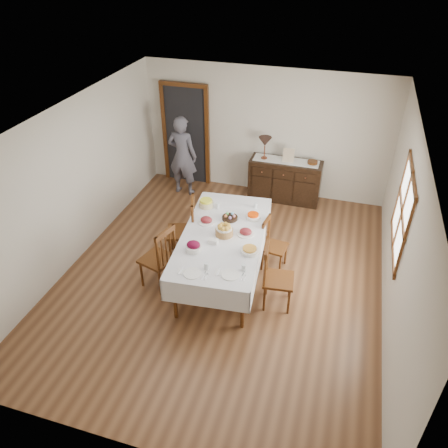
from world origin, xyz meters
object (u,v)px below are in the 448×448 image
(person, at_px, (182,153))
(table_lamp, at_px, (265,142))
(chair_right_far, at_px, (272,244))
(sideboard, at_px, (285,180))
(chair_right_near, at_px, (275,276))
(dining_table, at_px, (223,239))
(chair_left_near, at_px, (160,257))
(chair_left_far, at_px, (185,228))

(person, height_order, table_lamp, person)
(chair_right_far, relative_size, person, 0.50)
(sideboard, bearing_deg, chair_right_near, -82.58)
(person, bearing_deg, dining_table, 127.09)
(chair_left_near, distance_m, sideboard, 3.48)
(chair_left_far, height_order, person, person)
(sideboard, distance_m, table_lamp, 0.91)
(dining_table, distance_m, chair_right_far, 0.89)
(dining_table, distance_m, chair_left_near, 1.00)
(sideboard, bearing_deg, chair_left_near, -113.03)
(chair_right_near, relative_size, chair_right_far, 1.16)
(dining_table, height_order, table_lamp, table_lamp)
(chair_right_near, distance_m, sideboard, 3.13)
(chair_left_near, xyz_separation_m, table_lamp, (0.91, 3.19, 0.67))
(dining_table, relative_size, sideboard, 1.74)
(table_lamp, bearing_deg, chair_right_far, -73.84)
(chair_left_near, height_order, sideboard, chair_left_near)
(chair_left_near, bearing_deg, table_lamp, -179.83)
(chair_left_far, bearing_deg, chair_right_far, 77.33)
(chair_left_near, xyz_separation_m, sideboard, (1.36, 3.20, -0.12))
(chair_right_near, xyz_separation_m, table_lamp, (-0.86, 3.09, 0.69))
(chair_right_near, distance_m, person, 3.75)
(chair_left_near, relative_size, sideboard, 0.76)
(dining_table, bearing_deg, sideboard, 74.35)
(chair_left_near, relative_size, table_lamp, 2.38)
(sideboard, bearing_deg, dining_table, -100.40)
(chair_right_near, height_order, person, person)
(chair_left_far, height_order, chair_right_near, chair_left_far)
(chair_right_near, relative_size, person, 0.58)
(dining_table, height_order, person, person)
(chair_right_near, xyz_separation_m, sideboard, (-0.40, 3.10, -0.10))
(chair_left_near, bearing_deg, person, -149.68)
(chair_left_far, relative_size, chair_right_near, 1.07)
(dining_table, height_order, sideboard, sideboard)
(chair_right_far, distance_m, person, 3.02)
(chair_left_far, xyz_separation_m, table_lamp, (0.81, 2.38, 0.65))
(chair_left_near, relative_size, chair_right_far, 1.21)
(chair_right_far, xyz_separation_m, table_lamp, (-0.65, 2.23, 0.76))
(dining_table, xyz_separation_m, sideboard, (0.50, 2.72, -0.30))
(chair_right_far, bearing_deg, chair_left_far, 102.90)
(dining_table, xyz_separation_m, chair_right_near, (0.90, -0.38, -0.20))
(sideboard, relative_size, person, 0.80)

